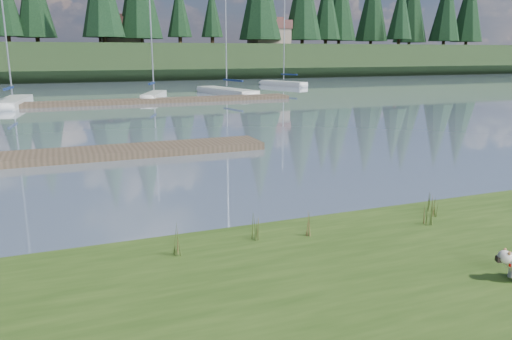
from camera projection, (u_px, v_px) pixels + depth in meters
name	position (u px, v px, depth m)	size (l,w,h in m)	color
ground	(112.00, 104.00, 39.59)	(200.00, 200.00, 0.00)	gray
bank	(383.00, 335.00, 6.96)	(60.00, 9.00, 0.35)	#334E18
ridge	(82.00, 62.00, 77.94)	(200.00, 20.00, 5.00)	black
dock_near	(62.00, 156.00, 19.12)	(16.00, 2.00, 0.30)	#4C3D2C
dock_far	(138.00, 101.00, 40.27)	(26.00, 2.20, 0.30)	#4C3D2C
sailboat_bg_1	(15.00, 101.00, 38.88)	(2.65, 8.43, 12.33)	silver
sailboat_bg_2	(155.00, 95.00, 44.24)	(3.42, 6.27, 9.59)	silver
sailboat_bg_3	(222.00, 90.00, 49.31)	(4.00, 9.95, 14.15)	silver
sailboat_bg_5	(280.00, 83.00, 60.96)	(4.12, 7.32, 10.55)	silver
weed_0	(256.00, 226.00, 9.98)	(0.17, 0.14, 0.68)	#475B23
weed_1	(306.00, 225.00, 10.19)	(0.17, 0.14, 0.55)	#475B23
weed_2	(435.00, 207.00, 11.39)	(0.17, 0.14, 0.55)	#475B23
weed_3	(174.00, 242.00, 9.19)	(0.17, 0.14, 0.65)	#475B23
weed_4	(427.00, 216.00, 10.85)	(0.17, 0.14, 0.49)	#475B23
weed_5	(430.00, 201.00, 11.83)	(0.17, 0.14, 0.53)	#475B23
mud_lip	(263.00, 236.00, 10.97)	(60.00, 0.50, 0.14)	#33281C
conifer_5	(179.00, 8.00, 78.65)	(3.96, 3.96, 10.35)	#382619
conifer_7	(327.00, 5.00, 88.88)	(5.28, 5.28, 13.20)	#382619
conifer_8	(401.00, 9.00, 90.05)	(4.62, 4.62, 11.77)	#382619
conifer_9	(447.00, 5.00, 97.09)	(5.94, 5.94, 14.62)	#382619
house_1	(121.00, 30.00, 77.16)	(6.30, 5.30, 4.65)	gray
house_2	(269.00, 32.00, 83.91)	(6.30, 5.30, 4.65)	gray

